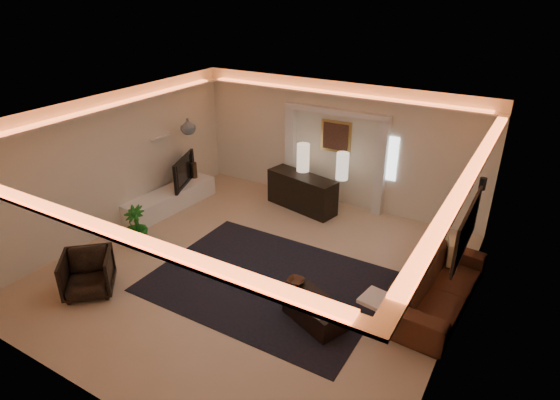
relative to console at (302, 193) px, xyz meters
The scene contains 33 objects.
floor 2.82m from the console, 80.19° to the right, with size 7.00×7.00×0.00m, color #C8AA8C.
ceiling 3.75m from the console, 80.19° to the right, with size 7.00×7.00×0.00m, color white.
wall_back 1.37m from the console, 57.40° to the left, with size 7.00×7.00×0.00m, color silver.
wall_front 6.36m from the console, 85.65° to the right, with size 7.00×7.00×0.00m, color silver.
wall_left 4.22m from the console, 137.66° to the right, with size 7.00×7.00×0.00m, color silver.
wall_right 4.95m from the console, 34.72° to the right, with size 7.00×7.00×0.00m, color silver.
cove_soffit 3.57m from the console, 80.19° to the right, with size 7.00×7.00×0.04m, color silver.
daylight_slit 2.18m from the console, 21.64° to the left, with size 0.25×0.03×1.00m, color white.
area_rug 3.11m from the console, 73.48° to the right, with size 4.00×3.00×0.01m, color black.
pilaster_left 1.17m from the console, 136.26° to the left, with size 0.22×0.20×2.20m, color silver.
pilaster_right 1.88m from the console, 21.62° to the left, with size 0.22×0.20×2.20m, color silver.
alcove_header 2.02m from the console, 53.54° to the left, with size 2.52×0.20×0.12m, color silver.
painting_frame 1.52m from the console, 56.32° to the left, with size 0.74×0.04×0.74m, color tan.
painting_canvas 1.50m from the console, 55.37° to the left, with size 0.62×0.02×0.62m, color #4C2D1E.
art_panel_frame 4.83m from the console, 31.89° to the right, with size 0.04×1.64×0.74m, color black.
art_panel_gold 4.81m from the console, 32.05° to the right, with size 0.02×1.50×0.62m, color tan.
wall_sconce 4.10m from the console, ahead, with size 0.12×0.12×0.22m, color black.
wall_niche 3.49m from the console, 155.43° to the right, with size 0.10×0.55×0.04m, color silver.
console is the anchor object (origin of this frame).
lamp_left 0.75m from the console, 115.86° to the left, with size 0.30×0.30×0.66m, color beige.
lamp_right 1.14m from the console, 17.35° to the left, with size 0.28×0.28×0.62m, color #F5E8CF.
media_ledge 3.11m from the console, 149.47° to the right, with size 0.61×2.45×0.46m, color white.
tv 2.95m from the console, 156.06° to the right, with size 0.16×1.23×0.71m, color black.
figurine 2.77m from the console, 165.94° to the right, with size 0.15×0.15×0.40m, color #432F1D.
ginger_jar 3.05m from the console, 160.06° to the right, with size 0.35×0.35×0.37m, color #3E566B.
plant 3.81m from the console, 123.91° to the right, with size 0.46×0.46×0.82m, color #1A6419.
sofa 4.18m from the console, 29.71° to the right, with size 0.99×2.52×0.74m, color #442B19.
throw_blanket 4.38m from the console, 46.29° to the right, with size 0.56×0.46×0.06m, color white.
throw_pillow 3.81m from the console, 17.83° to the right, with size 0.13×0.43×0.43m, color #CCB281.
coffee_table 4.07m from the console, 58.85° to the right, with size 1.00×0.54×0.37m, color black.
bowl 3.58m from the console, 63.43° to the right, with size 0.28×0.28×0.07m, color #3D2417.
magazine 4.38m from the console, 58.98° to the right, with size 0.23×0.16×0.03m, color white.
armchair 5.02m from the console, 108.58° to the right, with size 0.79×0.82×0.74m, color black.
Camera 1 is at (4.12, -6.04, 4.91)m, focal length 29.83 mm.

